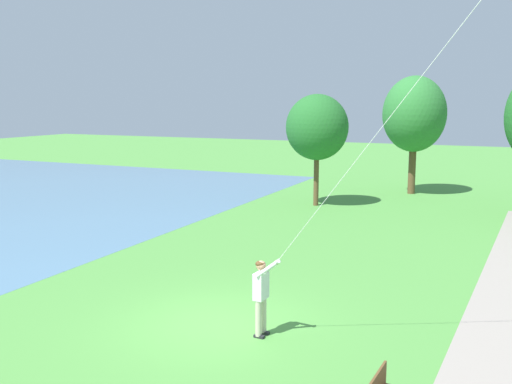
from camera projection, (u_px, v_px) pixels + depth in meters
name	position (u px, v px, depth m)	size (l,w,h in m)	color
ground_plane	(216.00, 324.00, 13.43)	(120.00, 120.00, 0.00)	#4C8E3D
person_kite_flyer	(262.00, 291.00, 12.57)	(0.62, 0.52, 1.83)	#232328
tree_treeline_left	(317.00, 128.00, 28.08)	(3.09, 3.04, 5.54)	brown
tree_lakeside_near	(414.00, 114.00, 31.68)	(3.48, 3.86, 6.60)	brown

